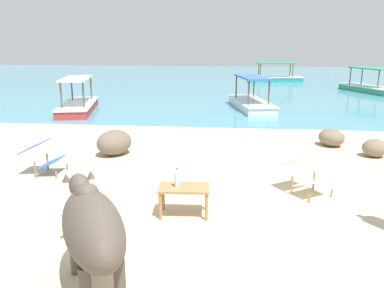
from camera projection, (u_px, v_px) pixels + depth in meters
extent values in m
cube|color=#CCB78E|center=(186.00, 238.00, 5.26)|extent=(18.00, 14.00, 0.04)
cube|color=teal|center=(225.00, 82.00, 26.43)|extent=(60.00, 36.00, 0.03)
cylinder|color=#4C4238|center=(75.00, 250.00, 4.35)|extent=(0.11, 0.11, 0.57)
cylinder|color=#4C4238|center=(103.00, 245.00, 4.47)|extent=(0.11, 0.11, 0.57)
cylinder|color=#4C4238|center=(120.00, 286.00, 3.71)|extent=(0.11, 0.11, 0.57)
ellipsoid|color=#4C4238|center=(93.00, 227.00, 3.91)|extent=(1.27, 1.65, 0.62)
ellipsoid|color=#4C4238|center=(79.00, 186.00, 4.75)|extent=(0.42, 0.49, 0.29)
cone|color=#4C4238|center=(66.00, 178.00, 4.66)|extent=(0.14, 0.14, 0.10)
cone|color=#4C4238|center=(91.00, 174.00, 4.77)|extent=(0.14, 0.14, 0.10)
ellipsoid|color=#4C4238|center=(87.00, 193.00, 4.09)|extent=(0.36, 0.38, 0.21)
cube|color=olive|center=(184.00, 188.00, 5.81)|extent=(0.79, 0.49, 0.04)
cylinder|color=olive|center=(207.00, 198.00, 6.03)|extent=(0.05, 0.05, 0.42)
cylinder|color=olive|center=(206.00, 207.00, 5.68)|extent=(0.05, 0.05, 0.42)
cylinder|color=olive|center=(163.00, 197.00, 6.06)|extent=(0.05, 0.05, 0.42)
cylinder|color=olive|center=(160.00, 206.00, 5.71)|extent=(0.05, 0.05, 0.42)
cylinder|color=#A3C6D1|center=(177.00, 180.00, 5.78)|extent=(0.07, 0.07, 0.22)
cylinder|color=#A3C6D1|center=(177.00, 171.00, 5.75)|extent=(0.03, 0.03, 0.06)
cylinder|color=red|center=(177.00, 168.00, 5.74)|extent=(0.03, 0.03, 0.02)
cylinder|color=olive|center=(67.00, 167.00, 7.98)|extent=(0.04, 0.04, 0.14)
cylinder|color=olive|center=(56.00, 175.00, 7.48)|extent=(0.04, 0.04, 0.14)
cylinder|color=olive|center=(47.00, 162.00, 8.00)|extent=(0.04, 0.04, 0.34)
cylinder|color=olive|center=(35.00, 169.00, 7.50)|extent=(0.04, 0.04, 0.34)
cube|color=#3D66C6|center=(51.00, 162.00, 7.71)|extent=(0.44, 0.52, 0.21)
cube|color=#3D66C6|center=(34.00, 146.00, 7.66)|extent=(0.47, 0.52, 0.23)
cylinder|color=olive|center=(332.00, 193.00, 6.58)|extent=(0.04, 0.04, 0.14)
cylinder|color=olive|center=(309.00, 199.00, 6.34)|extent=(0.04, 0.04, 0.14)
cylinder|color=olive|center=(314.00, 180.00, 6.91)|extent=(0.04, 0.04, 0.34)
cylinder|color=olive|center=(292.00, 185.00, 6.66)|extent=(0.04, 0.04, 0.34)
cube|color=silver|center=(312.00, 183.00, 6.59)|extent=(0.67, 0.65, 0.21)
cube|color=silver|center=(300.00, 159.00, 6.77)|extent=(0.69, 0.68, 0.23)
ellipsoid|color=#6B5B4C|center=(114.00, 142.00, 9.02)|extent=(1.05, 1.11, 0.59)
ellipsoid|color=#756651|center=(331.00, 137.00, 9.83)|extent=(0.83, 0.88, 0.43)
ellipsoid|color=#756651|center=(375.00, 148.00, 8.88)|extent=(0.61, 0.56, 0.42)
cube|color=teal|center=(275.00, 80.00, 26.42)|extent=(3.68, 1.42, 0.28)
cube|color=white|center=(275.00, 77.00, 26.38)|extent=(3.76, 1.48, 0.04)
cylinder|color=brown|center=(260.00, 71.00, 25.91)|extent=(0.06, 0.06, 0.95)
cylinder|color=brown|center=(259.00, 70.00, 26.66)|extent=(0.06, 0.06, 0.95)
cylinder|color=brown|center=(293.00, 71.00, 25.88)|extent=(0.06, 0.06, 0.95)
cylinder|color=brown|center=(290.00, 70.00, 26.62)|extent=(0.06, 0.06, 0.95)
cube|color=#339356|center=(276.00, 63.00, 26.14)|extent=(2.59, 1.16, 0.06)
cube|color=white|center=(251.00, 105.00, 15.61)|extent=(1.83, 3.75, 0.28)
cube|color=white|center=(251.00, 101.00, 15.57)|extent=(1.90, 3.83, 0.04)
cylinder|color=brown|center=(236.00, 87.00, 16.46)|extent=(0.06, 0.06, 0.95)
cylinder|color=brown|center=(254.00, 87.00, 16.53)|extent=(0.06, 0.06, 0.95)
cylinder|color=brown|center=(249.00, 93.00, 14.38)|extent=(0.06, 0.06, 0.95)
cylinder|color=brown|center=(269.00, 93.00, 14.46)|extent=(0.06, 0.06, 0.95)
cube|color=#3D66C6|center=(252.00, 77.00, 15.33)|extent=(1.44, 2.66, 0.06)
cube|color=#338E66|center=(368.00, 90.00, 20.81)|extent=(2.39, 3.75, 0.28)
cube|color=white|center=(369.00, 87.00, 20.77)|extent=(2.46, 3.84, 0.04)
cylinder|color=brown|center=(378.00, 80.00, 19.55)|extent=(0.06, 0.06, 0.95)
cylinder|color=brown|center=(362.00, 76.00, 21.76)|extent=(0.06, 0.06, 0.95)
cylinder|color=brown|center=(350.00, 77.00, 21.55)|extent=(0.06, 0.06, 0.95)
cube|color=#339356|center=(371.00, 68.00, 20.53)|extent=(1.82, 2.69, 0.06)
cube|color=#C63833|center=(78.00, 108.00, 14.95)|extent=(1.89, 3.76, 0.28)
cube|color=white|center=(78.00, 104.00, 14.91)|extent=(1.96, 3.84, 0.04)
cylinder|color=brown|center=(72.00, 89.00, 15.79)|extent=(0.06, 0.06, 0.95)
cylinder|color=brown|center=(91.00, 89.00, 15.88)|extent=(0.06, 0.06, 0.95)
cylinder|color=brown|center=(61.00, 96.00, 13.71)|extent=(0.06, 0.06, 0.95)
cylinder|color=brown|center=(83.00, 95.00, 13.80)|extent=(0.06, 0.06, 0.95)
cube|color=silver|center=(76.00, 79.00, 14.67)|extent=(1.48, 2.67, 0.06)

